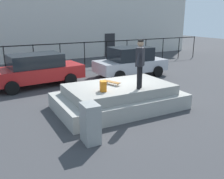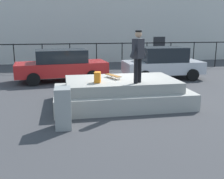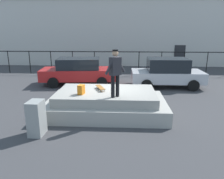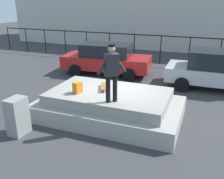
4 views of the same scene
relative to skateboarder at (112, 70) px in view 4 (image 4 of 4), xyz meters
name	(u,v)px [view 4 (image 4 of 4)]	position (x,y,z in m)	size (l,w,h in m)	color
ground_plane	(119,112)	(-0.22, 1.26, -1.94)	(60.00, 60.00, 0.00)	#38383A
concrete_ledge	(109,105)	(-0.39, 0.78, -1.51)	(4.83, 2.88, 0.94)	#9E9B93
skateboarder	(112,70)	(0.00, 0.00, 0.00)	(0.74, 0.68, 1.74)	black
skateboard	(104,86)	(-0.66, 0.96, -0.90)	(0.49, 0.83, 0.12)	brown
backpack	(77,88)	(-1.32, 0.29, -0.82)	(0.28, 0.20, 0.37)	orange
car_red_sedan_near	(107,59)	(-2.50, 5.63, -1.09)	(4.82, 2.40, 1.65)	#B21E1E
car_silver_sedan_mid	(215,70)	(2.94, 5.26, -1.07)	(4.24, 2.18, 1.73)	#B7B7BC
utility_box	(17,116)	(-2.51, -1.29, -1.36)	(0.44, 0.60, 1.16)	gray
fence_row	(161,45)	(-0.22, 8.91, -0.73)	(24.06, 0.06, 1.78)	black
warehouse_building	(179,7)	(-0.22, 16.38, 1.28)	(29.43, 7.35, 6.41)	beige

